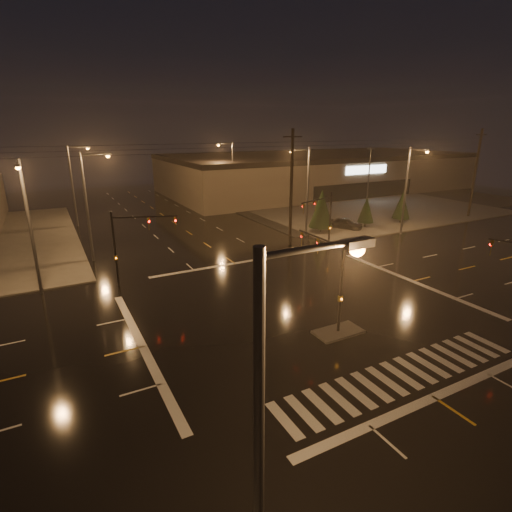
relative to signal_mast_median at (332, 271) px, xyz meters
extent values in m
plane|color=black|center=(0.00, 3.07, -3.75)|extent=(140.00, 140.00, 0.00)
cube|color=#43413C|center=(30.00, 33.07, -3.69)|extent=(36.00, 36.00, 0.12)
cube|color=#43413C|center=(0.00, -0.93, -3.68)|extent=(3.00, 1.60, 0.15)
cube|color=beige|center=(0.00, -5.93, -3.75)|extent=(15.00, 2.60, 0.01)
cube|color=beige|center=(0.00, -7.93, -3.75)|extent=(16.00, 0.50, 0.01)
cube|color=beige|center=(0.00, 14.07, -3.75)|extent=(16.00, 0.50, 0.01)
cube|color=black|center=(35.00, 31.07, -3.71)|extent=(50.00, 24.00, 0.08)
cube|color=#705E50|center=(35.00, 49.07, -0.25)|extent=(60.00, 28.00, 7.00)
cube|color=black|center=(35.00, 49.07, 3.05)|extent=(60.20, 28.20, 0.80)
cube|color=white|center=(35.00, 34.97, 1.45)|extent=(9.00, 0.20, 1.40)
cube|color=black|center=(35.00, 35.02, -2.15)|extent=(22.00, 0.15, 2.80)
cylinder|color=black|center=(0.00, -0.93, -0.75)|extent=(0.18, 0.18, 6.00)
cylinder|color=black|center=(0.00, 1.32, 1.75)|extent=(0.12, 4.50, 0.12)
imported|color=#594707|center=(0.00, 3.35, 1.70)|extent=(0.16, 0.20, 1.00)
cube|color=#594707|center=(0.00, -0.93, -1.45)|extent=(0.25, 0.18, 0.35)
cylinder|color=black|center=(10.50, 13.57, -0.75)|extent=(0.18, 0.18, 6.00)
cylinder|color=black|center=(8.15, 12.72, 1.75)|extent=(4.74, 1.82, 0.12)
imported|color=#594707|center=(6.04, 11.95, 1.70)|extent=(0.24, 0.22, 1.00)
cube|color=#594707|center=(10.50, 13.57, -1.45)|extent=(0.25, 0.18, 0.35)
cylinder|color=black|center=(-10.50, 13.57, -0.75)|extent=(0.18, 0.18, 6.00)
cylinder|color=black|center=(-8.15, 12.72, 1.75)|extent=(4.74, 1.82, 0.12)
imported|color=#594707|center=(-6.04, 11.95, 1.70)|extent=(0.24, 0.22, 1.00)
cube|color=#594707|center=(-10.50, 13.57, -1.45)|extent=(0.25, 0.18, 0.35)
imported|color=#594707|center=(9.20, -3.86, 1.70)|extent=(0.22, 0.24, 1.00)
cylinder|color=#38383A|center=(-11.50, -11.93, 1.25)|extent=(0.24, 0.24, 10.00)
cylinder|color=#38383A|center=(-10.30, -11.93, 6.05)|extent=(2.40, 0.14, 0.14)
cube|color=#38383A|center=(-9.20, -11.93, 6.00)|extent=(0.70, 0.30, 0.18)
sphere|color=orange|center=(-9.20, -11.93, 5.87)|extent=(0.32, 0.32, 0.32)
cylinder|color=#38383A|center=(-11.50, 21.07, 1.25)|extent=(0.24, 0.24, 10.00)
cylinder|color=#38383A|center=(-10.30, 21.07, 6.05)|extent=(2.40, 0.14, 0.14)
cube|color=#38383A|center=(-9.20, 21.07, 6.00)|extent=(0.70, 0.30, 0.18)
sphere|color=orange|center=(-9.20, 21.07, 5.87)|extent=(0.32, 0.32, 0.32)
cylinder|color=#38383A|center=(-11.50, 37.07, 1.25)|extent=(0.24, 0.24, 10.00)
cylinder|color=#38383A|center=(-10.30, 37.07, 6.05)|extent=(2.40, 0.14, 0.14)
cube|color=#38383A|center=(-9.20, 37.07, 6.00)|extent=(0.70, 0.30, 0.18)
sphere|color=orange|center=(-9.20, 37.07, 5.87)|extent=(0.32, 0.32, 0.32)
cylinder|color=#38383A|center=(11.50, 19.07, 1.25)|extent=(0.24, 0.24, 10.00)
cylinder|color=#38383A|center=(10.30, 19.07, 6.05)|extent=(2.40, 0.14, 0.14)
cube|color=#38383A|center=(9.20, 19.07, 6.00)|extent=(0.70, 0.30, 0.18)
sphere|color=orange|center=(9.20, 19.07, 5.87)|extent=(0.32, 0.32, 0.32)
cylinder|color=#38383A|center=(11.50, 39.07, 1.25)|extent=(0.24, 0.24, 10.00)
cylinder|color=#38383A|center=(10.30, 39.07, 6.05)|extent=(2.40, 0.14, 0.14)
cube|color=#38383A|center=(9.20, 39.07, 6.00)|extent=(0.70, 0.30, 0.18)
sphere|color=orange|center=(9.20, 39.07, 5.87)|extent=(0.32, 0.32, 0.32)
cylinder|color=#38383A|center=(-16.00, 14.57, 1.25)|extent=(0.24, 0.24, 10.00)
cylinder|color=#38383A|center=(-16.00, 13.37, 6.05)|extent=(0.14, 2.40, 0.14)
cube|color=#38383A|center=(-16.00, 12.27, 6.00)|extent=(0.30, 0.70, 0.18)
sphere|color=orange|center=(-16.00, 12.27, 5.87)|extent=(0.32, 0.32, 0.32)
cylinder|color=#38383A|center=(22.00, 14.57, 1.25)|extent=(0.24, 0.24, 10.00)
cylinder|color=#38383A|center=(22.00, 13.37, 6.05)|extent=(0.14, 2.40, 0.14)
cube|color=#38383A|center=(22.00, 12.27, 6.00)|extent=(0.30, 0.70, 0.18)
sphere|color=orange|center=(22.00, 12.27, 5.87)|extent=(0.32, 0.32, 0.32)
cylinder|color=black|center=(8.00, 17.07, 2.25)|extent=(0.32, 0.32, 12.00)
cube|color=black|center=(8.00, 17.07, 7.45)|extent=(2.20, 0.12, 0.12)
cylinder|color=black|center=(38.00, 17.07, 2.25)|extent=(0.32, 0.32, 12.00)
cube|color=black|center=(38.00, 17.07, 7.45)|extent=(2.20, 0.12, 0.12)
cylinder|color=black|center=(14.05, 19.70, -3.40)|extent=(0.18, 0.18, 0.70)
cone|color=black|center=(14.05, 19.70, -0.81)|extent=(2.87, 2.87, 4.48)
cylinder|color=black|center=(20.65, 19.19, -3.40)|extent=(0.18, 0.18, 0.70)
cone|color=black|center=(20.65, 19.19, -1.48)|extent=(2.01, 2.01, 3.14)
cylinder|color=black|center=(26.33, 18.72, -3.40)|extent=(0.18, 0.18, 0.70)
cone|color=black|center=(26.33, 18.72, -1.30)|extent=(2.24, 2.24, 3.51)
imported|color=black|center=(17.84, 19.69, -3.03)|extent=(3.70, 4.46, 1.43)
camera|label=1|loc=(-14.75, -17.91, 8.25)|focal=28.00mm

